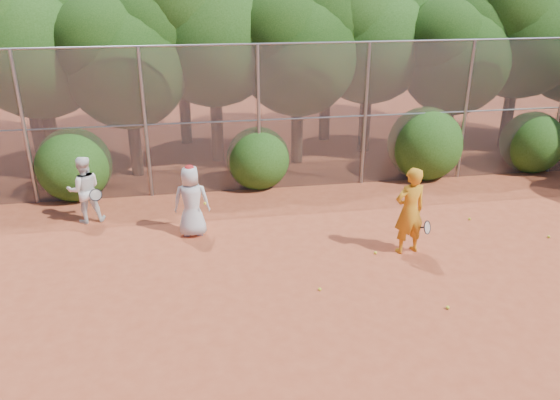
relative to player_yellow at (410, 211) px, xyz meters
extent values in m
plane|color=#A54225|center=(-1.69, -1.73, -0.98)|extent=(80.00, 80.00, 0.00)
cylinder|color=gray|center=(-8.69, 4.27, 1.02)|extent=(0.09, 0.09, 4.00)
cylinder|color=gray|center=(-5.69, 4.27, 1.02)|extent=(0.09, 0.09, 4.00)
cylinder|color=gray|center=(-2.69, 4.27, 1.02)|extent=(0.09, 0.09, 4.00)
cylinder|color=gray|center=(0.31, 4.27, 1.02)|extent=(0.09, 0.09, 4.00)
cylinder|color=gray|center=(3.31, 4.27, 1.02)|extent=(0.09, 0.09, 4.00)
cylinder|color=gray|center=(6.31, 4.27, 1.02)|extent=(0.09, 0.09, 4.00)
cylinder|color=gray|center=(-1.69, 4.27, 3.02)|extent=(20.00, 0.05, 0.05)
cylinder|color=gray|center=(-1.69, 4.27, 1.02)|extent=(20.00, 0.04, 0.04)
cube|color=slate|center=(-1.69, 4.27, 1.02)|extent=(20.00, 0.02, 4.00)
cylinder|color=black|center=(-8.69, 6.77, 0.28)|extent=(0.38, 0.38, 2.52)
sphere|color=#1D4511|center=(-8.69, 6.77, 2.75)|extent=(4.03, 4.03, 4.03)
sphere|color=#1D4511|center=(-7.89, 7.17, 3.76)|extent=(3.23, 3.23, 3.23)
sphere|color=#1D4511|center=(-9.40, 6.47, 3.56)|extent=(3.02, 3.02, 3.02)
cylinder|color=black|center=(-6.19, 6.07, 0.11)|extent=(0.36, 0.36, 2.17)
sphere|color=black|center=(-6.19, 6.07, 2.23)|extent=(3.47, 3.47, 3.47)
sphere|color=black|center=(-5.50, 6.42, 3.10)|extent=(2.78, 2.78, 2.78)
sphere|color=black|center=(-6.80, 5.81, 2.93)|extent=(2.60, 2.60, 2.60)
cylinder|color=black|center=(-3.69, 7.07, 0.35)|extent=(0.39, 0.39, 2.66)
sphere|color=#1D4511|center=(-3.69, 7.07, 2.96)|extent=(4.26, 4.26, 4.26)
sphere|color=#1D4511|center=(-4.44, 6.75, 3.81)|extent=(3.19, 3.19, 3.19)
cylinder|color=black|center=(-1.19, 6.47, 0.16)|extent=(0.37, 0.37, 2.27)
sphere|color=black|center=(-1.19, 6.47, 2.39)|extent=(3.64, 3.64, 3.64)
sphere|color=black|center=(-0.47, 6.83, 3.30)|extent=(2.91, 2.91, 2.91)
sphere|color=black|center=(-1.83, 6.20, 3.12)|extent=(2.73, 2.73, 2.73)
cylinder|color=black|center=(1.31, 7.27, 0.25)|extent=(0.38, 0.38, 2.45)
sphere|color=#1D4511|center=(1.31, 7.27, 2.65)|extent=(3.92, 3.92, 3.92)
sphere|color=#1D4511|center=(2.09, 7.66, 3.63)|extent=(3.14, 3.14, 3.14)
sphere|color=#1D4511|center=(0.62, 6.97, 3.43)|extent=(2.94, 2.94, 2.94)
cylinder|color=black|center=(3.81, 6.27, 0.07)|extent=(0.36, 0.36, 2.10)
sphere|color=black|center=(3.81, 6.27, 2.13)|extent=(3.36, 3.36, 3.36)
sphere|color=black|center=(4.48, 6.60, 2.97)|extent=(2.69, 2.69, 2.69)
sphere|color=black|center=(3.22, 6.02, 2.80)|extent=(2.52, 2.52, 2.52)
cylinder|color=black|center=(6.31, 6.87, 0.32)|extent=(0.39, 0.39, 2.59)
sphere|color=#1D4511|center=(6.31, 6.87, 2.86)|extent=(4.14, 4.14, 4.14)
sphere|color=#1D4511|center=(7.14, 7.28, 3.89)|extent=(3.32, 3.32, 3.32)
sphere|color=#1D4511|center=(5.58, 6.56, 3.68)|extent=(3.11, 3.11, 3.11)
cylinder|color=black|center=(-9.69, 9.07, 0.33)|extent=(0.39, 0.39, 2.62)
sphere|color=#1D4511|center=(-9.69, 9.07, 2.91)|extent=(4.20, 4.20, 4.20)
cylinder|color=black|center=(-4.69, 9.27, 0.42)|extent=(0.40, 0.40, 2.80)
sphere|color=#1D4511|center=(-4.69, 9.27, 3.17)|extent=(4.48, 4.48, 4.48)
cylinder|color=black|center=(0.31, 8.87, 0.28)|extent=(0.38, 0.38, 2.52)
sphere|color=#1D4511|center=(0.31, 8.87, 2.75)|extent=(4.03, 4.03, 4.03)
sphere|color=#1D4511|center=(1.11, 9.27, 3.76)|extent=(3.23, 3.23, 3.23)
sphere|color=#1D4511|center=(-0.40, 8.57, 3.56)|extent=(3.02, 3.02, 3.02)
cylinder|color=black|center=(4.81, 9.47, 0.39)|extent=(0.40, 0.40, 2.73)
sphere|color=#1D4511|center=(4.81, 9.47, 3.06)|extent=(4.37, 4.37, 4.37)
sphere|color=#1D4511|center=(-7.69, 4.57, 0.02)|extent=(2.00, 2.00, 2.00)
sphere|color=#1D4511|center=(-2.69, 4.57, -0.08)|extent=(1.80, 1.80, 1.80)
sphere|color=#1D4511|center=(2.31, 4.57, 0.12)|extent=(2.20, 2.20, 2.20)
sphere|color=#1D4511|center=(5.81, 4.57, -0.03)|extent=(1.90, 1.90, 1.90)
imported|color=orange|center=(0.00, 0.00, 0.00)|extent=(0.78, 0.58, 1.96)
torus|color=black|center=(0.35, -0.20, -0.33)|extent=(0.30, 0.28, 0.30)
cylinder|color=black|center=(0.21, -0.04, -0.39)|extent=(0.21, 0.23, 0.11)
imported|color=silver|center=(-4.61, 1.64, -0.13)|extent=(0.87, 0.60, 1.69)
ellipsoid|color=#AC1819|center=(-4.61, 1.64, 0.68)|extent=(0.22, 0.22, 0.13)
sphere|color=yellow|center=(-4.31, 1.44, -0.13)|extent=(0.07, 0.07, 0.07)
imported|color=white|center=(-7.16, 2.81, -0.14)|extent=(0.93, 0.79, 1.67)
torus|color=black|center=(-6.86, 2.51, -0.18)|extent=(0.30, 0.16, 0.28)
cylinder|color=black|center=(-6.86, 2.70, -0.28)|extent=(0.03, 0.26, 0.16)
sphere|color=yellow|center=(-0.71, -0.01, -0.94)|extent=(0.07, 0.07, 0.07)
sphere|color=yellow|center=(2.18, 1.29, -0.94)|extent=(0.07, 0.07, 0.07)
sphere|color=yellow|center=(-0.08, -2.26, -0.94)|extent=(0.07, 0.07, 0.07)
sphere|color=yellow|center=(3.52, 0.07, -0.94)|extent=(0.07, 0.07, 0.07)
sphere|color=yellow|center=(-2.25, -1.26, -0.94)|extent=(0.07, 0.07, 0.07)
sphere|color=yellow|center=(1.24, 3.26, -0.94)|extent=(0.07, 0.07, 0.07)
camera|label=1|loc=(-4.51, -10.08, 4.73)|focal=35.00mm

